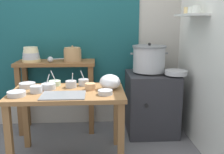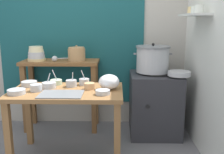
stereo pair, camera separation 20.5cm
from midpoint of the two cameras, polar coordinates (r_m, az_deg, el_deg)
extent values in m
cube|color=#B2ADA3|center=(3.46, -7.66, 10.77)|extent=(4.40, 0.10, 2.60)
cube|color=#195156|center=(3.43, -12.02, 11.44)|extent=(1.90, 0.02, 2.10)
cube|color=silver|center=(2.76, 19.26, 9.84)|extent=(0.10, 3.20, 2.60)
cube|color=silver|center=(2.89, 15.12, 13.15)|extent=(0.20, 0.56, 0.02)
cylinder|color=silver|center=(2.76, 16.14, 14.23)|extent=(0.09, 0.09, 0.08)
cylinder|color=silver|center=(2.89, 15.23, 14.10)|extent=(0.08, 0.08, 0.07)
cylinder|color=#E5C684|center=(3.02, 14.39, 14.08)|extent=(0.07, 0.07, 0.08)
cube|color=olive|center=(2.57, -12.07, -3.47)|extent=(1.10, 0.66, 0.04)
cube|color=olive|center=(2.57, -24.05, -12.91)|extent=(0.06, 0.06, 0.68)
cube|color=olive|center=(2.41, -0.51, -13.47)|extent=(0.06, 0.06, 0.68)
cube|color=olive|center=(3.05, -20.39, -8.55)|extent=(0.06, 0.06, 0.68)
cube|color=olive|center=(2.92, -1.06, -8.69)|extent=(0.06, 0.06, 0.68)
cube|color=brown|center=(3.28, -14.10, 3.05)|extent=(0.96, 0.40, 0.04)
cube|color=brown|center=(3.35, -21.45, -5.18)|extent=(0.06, 0.06, 0.86)
cube|color=brown|center=(3.18, -6.52, -5.25)|extent=(0.06, 0.06, 0.86)
cube|color=brown|center=(3.62, -20.01, -3.77)|extent=(0.06, 0.06, 0.86)
cube|color=brown|center=(3.47, -6.26, -3.76)|extent=(0.06, 0.06, 0.86)
cube|color=#2D2D33|center=(3.26, 6.90, -5.75)|extent=(0.60, 0.60, 0.76)
cylinder|color=black|center=(3.16, 7.08, 0.98)|extent=(0.36, 0.36, 0.02)
cylinder|color=black|center=(2.94, 5.66, -6.35)|extent=(0.04, 0.02, 0.04)
cylinder|color=#B7BABF|center=(3.15, 6.37, 3.87)|extent=(0.39, 0.39, 0.30)
cylinder|color=slate|center=(3.13, 6.44, 6.73)|extent=(0.41, 0.41, 0.02)
sphere|color=black|center=(3.13, 6.45, 7.24)|extent=(0.04, 0.04, 0.04)
cube|color=slate|center=(3.11, 2.55, 5.21)|extent=(0.04, 0.02, 0.02)
cube|color=slate|center=(3.18, 10.17, 5.18)|extent=(0.04, 0.02, 0.02)
cylinder|color=tan|center=(3.23, -10.54, 4.78)|extent=(0.21, 0.21, 0.15)
cylinder|color=tan|center=(3.22, -10.60, 6.27)|extent=(0.20, 0.20, 0.02)
sphere|color=tan|center=(3.22, -10.61, 6.66)|extent=(0.02, 0.02, 0.02)
cylinder|color=#E5C684|center=(3.31, -19.15, 3.48)|extent=(0.22, 0.22, 0.03)
cylinder|color=#B7BABF|center=(3.31, -19.19, 4.10)|extent=(0.21, 0.21, 0.04)
cylinder|color=#B7BABF|center=(3.30, -19.24, 4.78)|extent=(0.19, 0.19, 0.04)
cylinder|color=beige|center=(3.30, -19.28, 5.38)|extent=(0.18, 0.18, 0.03)
cylinder|color=beige|center=(3.29, -19.33, 5.98)|extent=(0.17, 0.17, 0.04)
sphere|color=#B7BABF|center=(3.20, -15.31, 3.77)|extent=(0.07, 0.07, 0.07)
cylinder|color=#B7BABF|center=(3.23, -12.93, 3.96)|extent=(0.19, 0.08, 0.01)
cube|color=slate|center=(2.40, -13.17, -4.00)|extent=(0.40, 0.28, 0.01)
ellipsoid|color=white|center=(2.55, -2.76, -1.12)|extent=(0.21, 0.20, 0.15)
cylinder|color=#B7BABF|center=(3.03, 12.12, 0.98)|extent=(0.26, 0.26, 0.05)
cylinder|color=#B7BABF|center=(2.80, -20.28, -1.74)|extent=(0.16, 0.16, 0.05)
cylinder|color=#BFB28C|center=(2.79, -20.30, -1.37)|extent=(0.14, 0.14, 0.01)
cylinder|color=#B7BABF|center=(2.68, -11.25, -1.57)|extent=(0.11, 0.11, 0.07)
cylinder|color=#BFB28C|center=(2.67, -11.27, -0.97)|extent=(0.10, 0.10, 0.01)
cylinder|color=#B7BABF|center=(2.67, -10.99, -0.61)|extent=(0.03, 0.10, 0.15)
cylinder|color=#B7BABF|center=(2.57, -18.68, -2.62)|extent=(0.11, 0.11, 0.07)
cylinder|color=beige|center=(2.56, -18.72, -2.02)|extent=(0.10, 0.10, 0.01)
cylinder|color=#B7D1AD|center=(2.80, -14.65, -1.34)|extent=(0.12, 0.12, 0.05)
cylinder|color=#337238|center=(2.79, -14.67, -0.94)|extent=(0.11, 0.11, 0.01)
cylinder|color=#B7BABF|center=(2.77, -14.77, -0.26)|extent=(0.07, 0.01, 0.16)
cylinder|color=#B7BABF|center=(2.74, -8.45, -1.19)|extent=(0.11, 0.11, 0.07)
cylinder|color=#337238|center=(2.73, -8.47, -0.63)|extent=(0.09, 0.09, 0.01)
cylinder|color=#B7BABF|center=(2.72, -8.45, -0.25)|extent=(0.07, 0.02, 0.16)
cylinder|color=tan|center=(2.56, -7.13, -2.12)|extent=(0.11, 0.11, 0.06)
cylinder|color=#337238|center=(2.56, -7.14, -1.56)|extent=(0.09, 0.09, 0.01)
cylinder|color=#B7BABF|center=(2.52, -22.63, -3.47)|extent=(0.17, 0.17, 0.04)
cylinder|color=maroon|center=(2.52, -22.66, -3.12)|extent=(0.14, 0.14, 0.01)
cylinder|color=#B7BABF|center=(2.67, -16.05, -2.03)|extent=(0.14, 0.14, 0.06)
cylinder|color=#BFB28C|center=(2.66, -16.07, -1.56)|extent=(0.12, 0.12, 0.01)
cylinder|color=#B7BABF|center=(2.67, -16.33, -1.00)|extent=(0.05, 0.06, 0.15)
cylinder|color=#B7BABF|center=(2.38, -3.97, -3.43)|extent=(0.14, 0.14, 0.04)
cylinder|color=maroon|center=(2.38, -3.98, -3.07)|extent=(0.12, 0.12, 0.01)
camera|label=1|loc=(0.10, -92.21, -0.48)|focal=41.24mm
camera|label=2|loc=(0.10, 87.79, 0.48)|focal=41.24mm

